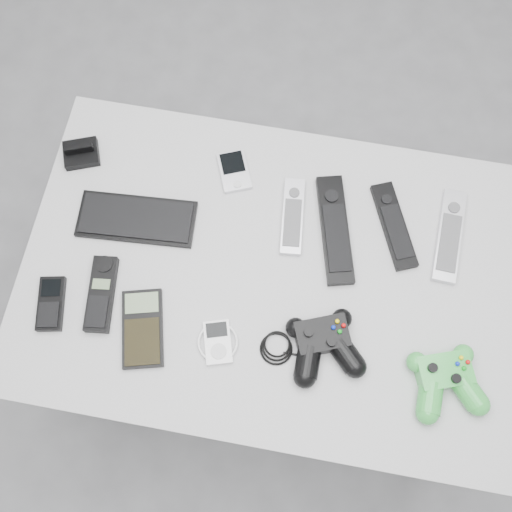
% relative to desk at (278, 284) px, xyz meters
% --- Properties ---
extents(floor, '(3.50, 3.50, 0.00)m').
position_rel_desk_xyz_m(floor, '(0.02, -0.00, -0.67)').
color(floor, slate).
rests_on(floor, ground).
extents(desk, '(1.10, 0.71, 0.74)m').
position_rel_desk_xyz_m(desk, '(0.00, 0.00, 0.00)').
color(desk, '#9A9A9C').
rests_on(desk, floor).
extents(pda_keyboard, '(0.26, 0.13, 0.02)m').
position_rel_desk_xyz_m(pda_keyboard, '(-0.33, 0.07, 0.07)').
color(pda_keyboard, black).
rests_on(pda_keyboard, desk).
extents(dock_bracket, '(0.10, 0.09, 0.04)m').
position_rel_desk_xyz_m(dock_bracket, '(-0.49, 0.20, 0.08)').
color(dock_bracket, black).
rests_on(dock_bracket, desk).
extents(pda, '(0.10, 0.11, 0.02)m').
position_rel_desk_xyz_m(pda, '(-0.14, 0.22, 0.07)').
color(pda, silver).
rests_on(pda, desk).
extents(remote_silver_a, '(0.06, 0.18, 0.02)m').
position_rel_desk_xyz_m(remote_silver_a, '(0.01, 0.14, 0.07)').
color(remote_silver_a, silver).
rests_on(remote_silver_a, desk).
extents(remote_black_a, '(0.12, 0.25, 0.03)m').
position_rel_desk_xyz_m(remote_black_a, '(0.10, 0.12, 0.08)').
color(remote_black_a, black).
rests_on(remote_black_a, desk).
extents(remote_black_b, '(0.12, 0.20, 0.02)m').
position_rel_desk_xyz_m(remote_black_b, '(0.23, 0.15, 0.07)').
color(remote_black_b, black).
rests_on(remote_black_b, desk).
extents(remote_silver_b, '(0.06, 0.22, 0.02)m').
position_rel_desk_xyz_m(remote_silver_b, '(0.35, 0.15, 0.07)').
color(remote_silver_b, silver).
rests_on(remote_silver_b, desk).
extents(mobile_phone, '(0.07, 0.12, 0.02)m').
position_rel_desk_xyz_m(mobile_phone, '(-0.46, -0.15, 0.07)').
color(mobile_phone, black).
rests_on(mobile_phone, desk).
extents(cordless_handset, '(0.07, 0.17, 0.03)m').
position_rel_desk_xyz_m(cordless_handset, '(-0.36, -0.11, 0.08)').
color(cordless_handset, black).
rests_on(cordless_handset, desk).
extents(calculator, '(0.12, 0.18, 0.02)m').
position_rel_desk_xyz_m(calculator, '(-0.26, -0.17, 0.07)').
color(calculator, black).
rests_on(calculator, desk).
extents(mp3_player, '(0.11, 0.11, 0.02)m').
position_rel_desk_xyz_m(mp3_player, '(-0.10, -0.17, 0.07)').
color(mp3_player, white).
rests_on(mp3_player, desk).
extents(controller_black, '(0.29, 0.24, 0.05)m').
position_rel_desk_xyz_m(controller_black, '(0.11, -0.13, 0.09)').
color(controller_black, black).
rests_on(controller_black, desk).
extents(controller_green, '(0.19, 0.20, 0.05)m').
position_rel_desk_xyz_m(controller_green, '(0.36, -0.16, 0.09)').
color(controller_green, '#248427').
rests_on(controller_green, desk).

